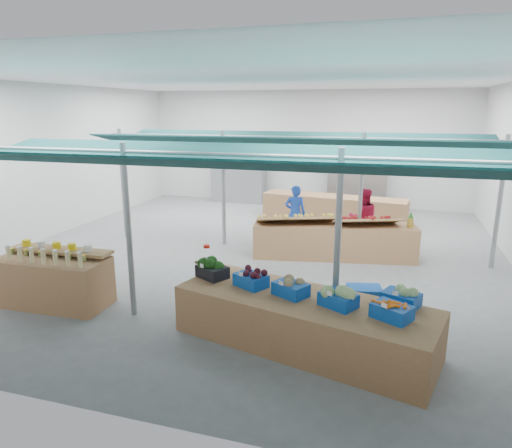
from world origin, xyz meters
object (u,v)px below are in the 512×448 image
object	(u,v)px
veg_counter	(303,322)
vendor_right	(363,218)
crate_stack	(363,306)
vendor_left	(295,213)
bottle_shelf	(55,279)
fruit_counter	(334,241)

from	to	relation	value
veg_counter	vendor_right	size ratio (longest dim) A/B	2.55
veg_counter	crate_stack	xyz separation A→B (m)	(0.83, 0.96, -0.05)
vendor_left	vendor_right	size ratio (longest dim) A/B	1.00
vendor_left	veg_counter	bearing A→B (deg)	93.17
bottle_shelf	crate_stack	xyz separation A→B (m)	(5.50, 0.78, -0.14)
bottle_shelf	vendor_left	world-z (taller)	vendor_left
bottle_shelf	fruit_counter	xyz separation A→B (m)	(4.55, 4.26, -0.07)
crate_stack	veg_counter	bearing A→B (deg)	-130.94
vendor_left	vendor_right	xyz separation A→B (m)	(1.80, 0.00, 0.00)
crate_stack	vendor_right	bearing A→B (deg)	94.31
vendor_right	bottle_shelf	bearing A→B (deg)	35.98
vendor_right	crate_stack	bearing A→B (deg)	84.15
veg_counter	vendor_left	distance (m)	5.71
bottle_shelf	vendor_right	bearing A→B (deg)	44.17
veg_counter	vendor_right	bearing A→B (deg)	99.36
veg_counter	fruit_counter	bearing A→B (deg)	105.84
fruit_counter	crate_stack	bearing A→B (deg)	-84.96
veg_counter	fruit_counter	world-z (taller)	fruit_counter
bottle_shelf	crate_stack	bearing A→B (deg)	6.10
veg_counter	vendor_right	xyz separation A→B (m)	(0.49, 5.54, 0.39)
crate_stack	fruit_counter	bearing A→B (deg)	105.20
bottle_shelf	veg_counter	world-z (taller)	bottle_shelf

